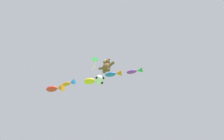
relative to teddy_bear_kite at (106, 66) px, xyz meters
The scene contains 8 objects.
teddy_bear_kite is the anchor object (origin of this frame).
soccer_ball_kite 1.76m from the teddy_bear_kite, behind, with size 1.06×1.05×0.97m.
fish_kite_violet 3.54m from the teddy_bear_kite, 51.94° to the left, with size 1.88×0.99×0.60m.
fish_kite_cobalt 2.05m from the teddy_bear_kite, 93.80° to the left, with size 2.04×1.25×0.73m.
fish_kite_goldfin 3.47m from the teddy_bear_kite, 148.34° to the left, with size 2.35×1.66×1.02m.
fish_kite_tangerine 5.72m from the teddy_bear_kite, behind, with size 1.67×0.85×0.69m.
fish_kite_crimson 8.12m from the teddy_bear_kite, behind, with size 2.49×1.69×1.07m.
diamond_kite 4.57m from the teddy_bear_kite, 156.39° to the left, with size 0.82×0.68×2.79m.
Camera 1 is at (6.10, -5.10, 0.90)m, focal length 24.00 mm.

